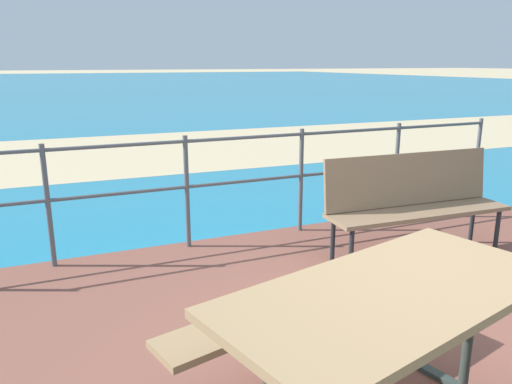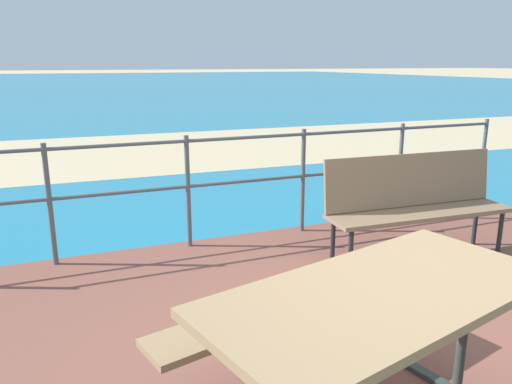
% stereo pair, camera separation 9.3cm
% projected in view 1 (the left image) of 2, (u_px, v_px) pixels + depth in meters
% --- Properties ---
extents(sea_water, '(90.00, 90.00, 0.01)m').
position_uv_depth(sea_water, '(63.00, 85.00, 38.29)').
color(sea_water, teal).
rests_on(sea_water, ground).
extents(beach_strip, '(54.10, 6.12, 0.01)m').
position_uv_depth(beach_strip, '(140.00, 151.00, 9.99)').
color(beach_strip, tan).
rests_on(beach_strip, ground).
extents(picnic_table, '(1.86, 1.82, 0.79)m').
position_uv_depth(picnic_table, '(391.00, 330.00, 2.09)').
color(picnic_table, '#8C704C').
rests_on(picnic_table, patio_paving).
extents(park_bench, '(1.68, 0.51, 0.91)m').
position_uv_depth(park_bench, '(414.00, 197.00, 4.34)').
color(park_bench, '#7A6047').
rests_on(park_bench, patio_paving).
extents(railing_fence, '(5.94, 0.04, 1.05)m').
position_uv_depth(railing_fence, '(246.00, 173.00, 4.74)').
color(railing_fence, '#4C5156').
rests_on(railing_fence, patio_paving).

